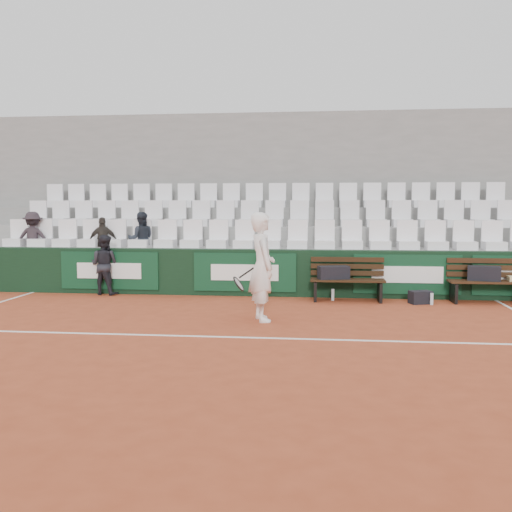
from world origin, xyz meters
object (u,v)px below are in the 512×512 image
(spectator_c, at_px, (141,220))
(ball_kid, at_px, (104,265))
(water_bottle_near, at_px, (333,295))
(spectator_a, at_px, (33,219))
(tennis_player, at_px, (262,267))
(bench_right, at_px, (487,292))
(sports_bag_right, at_px, (484,273))
(bench_left, at_px, (347,290))
(sports_bag_left, at_px, (334,273))
(sports_bag_ground, at_px, (420,297))
(water_bottle_far, at_px, (432,299))
(spectator_b, at_px, (103,222))

(spectator_c, bearing_deg, ball_kid, 33.98)
(water_bottle_near, distance_m, spectator_a, 7.19)
(tennis_player, height_order, spectator_a, spectator_a)
(bench_right, distance_m, sports_bag_right, 0.38)
(bench_left, relative_size, sports_bag_left, 2.42)
(sports_bag_left, xyz_separation_m, tennis_player, (-1.25, -2.17, 0.33))
(bench_left, distance_m, water_bottle_near, 0.32)
(bench_left, xyz_separation_m, sports_bag_ground, (1.43, -0.16, -0.10))
(sports_bag_right, xyz_separation_m, water_bottle_far, (-1.07, -0.36, -0.48))
(water_bottle_far, distance_m, spectator_c, 6.58)
(water_bottle_near, distance_m, spectator_b, 5.55)
(sports_bag_left, distance_m, spectator_c, 4.61)
(bench_right, bearing_deg, spectator_b, 173.32)
(sports_bag_left, distance_m, sports_bag_right, 2.99)
(water_bottle_near, height_order, tennis_player, tennis_player)
(sports_bag_ground, distance_m, spectator_b, 7.23)
(sports_bag_left, bearing_deg, tennis_player, -119.94)
(bench_left, distance_m, sports_bag_left, 0.46)
(sports_bag_right, distance_m, ball_kid, 7.95)
(sports_bag_left, height_order, ball_kid, ball_kid)
(bench_left, relative_size, tennis_player, 0.82)
(sports_bag_right, distance_m, tennis_player, 4.81)
(ball_kid, bearing_deg, sports_bag_right, -171.32)
(tennis_player, distance_m, spectator_a, 6.60)
(spectator_c, bearing_deg, sports_bag_right, 155.59)
(spectator_b, bearing_deg, ball_kid, 93.81)
(tennis_player, xyz_separation_m, spectator_c, (-3.11, 3.20, 0.71))
(spectator_a, distance_m, spectator_b, 1.70)
(spectator_b, bearing_deg, spectator_c, 161.41)
(water_bottle_far, distance_m, spectator_a, 9.11)
(water_bottle_far, xyz_separation_m, spectator_c, (-6.28, 1.30, 1.51))
(sports_bag_right, bearing_deg, sports_bag_ground, -168.92)
(bench_right, xyz_separation_m, water_bottle_far, (-1.14, -0.33, -0.11))
(bench_right, height_order, tennis_player, tennis_player)
(bench_left, bearing_deg, sports_bag_left, 179.09)
(tennis_player, xyz_separation_m, ball_kid, (-3.71, 2.46, -0.26))
(spectator_c, bearing_deg, bench_left, 150.34)
(bench_left, relative_size, spectator_c, 1.20)
(water_bottle_far, distance_m, ball_kid, 6.92)
(spectator_c, bearing_deg, spectator_a, -17.10)
(spectator_a, xyz_separation_m, spectator_c, (2.61, 0.00, -0.00))
(ball_kid, bearing_deg, bench_left, -173.07)
(sports_bag_right, height_order, spectator_a, spectator_a)
(sports_bag_right, xyz_separation_m, ball_kid, (-7.95, 0.20, 0.06))
(tennis_player, relative_size, spectator_b, 1.62)
(water_bottle_near, bearing_deg, spectator_a, 171.85)
(bench_left, relative_size, water_bottle_far, 6.40)
(water_bottle_near, xyz_separation_m, ball_kid, (-4.95, 0.25, 0.53))
(sports_bag_ground, distance_m, water_bottle_near, 1.74)
(spectator_b, bearing_deg, tennis_player, 122.86)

